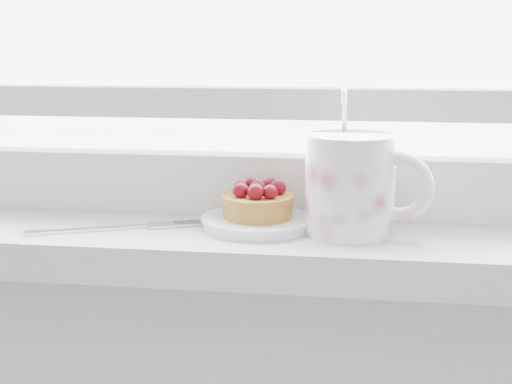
% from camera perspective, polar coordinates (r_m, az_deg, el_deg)
% --- Properties ---
extents(saucer, '(0.12, 0.12, 0.01)m').
position_cam_1_polar(saucer, '(0.78, 0.13, -2.43)').
color(saucer, white).
rests_on(saucer, windowsill).
extents(raspberry_tart, '(0.08, 0.08, 0.04)m').
position_cam_1_polar(raspberry_tart, '(0.77, 0.15, -0.75)').
color(raspberry_tart, '#946120').
rests_on(raspberry_tart, saucer).
extents(floral_mug, '(0.14, 0.11, 0.15)m').
position_cam_1_polar(floral_mug, '(0.75, 7.79, 0.73)').
color(floral_mug, white).
rests_on(floral_mug, windowsill).
extents(fork, '(0.18, 0.09, 0.00)m').
position_cam_1_polar(fork, '(0.79, -11.24, -2.82)').
color(fork, silver).
rests_on(fork, windowsill).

